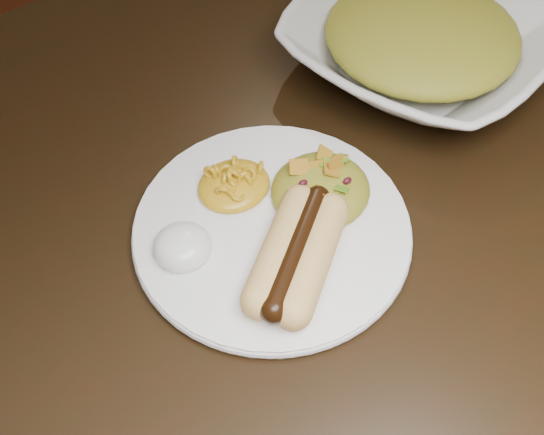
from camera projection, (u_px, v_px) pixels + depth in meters
table at (172, 324)px, 0.64m from camera, size 1.60×0.90×0.75m
plate at (272, 228)px, 0.59m from camera, size 0.29×0.29×0.01m
hotdog at (297, 253)px, 0.54m from camera, size 0.11×0.12×0.03m
mac_and_cheese at (233, 179)px, 0.60m from camera, size 0.07×0.07×0.03m
sour_cream at (181, 242)px, 0.55m from camera, size 0.06×0.06×0.03m
taco_salad at (321, 183)px, 0.59m from camera, size 0.10×0.09×0.04m
serving_bowl at (419, 46)px, 0.70m from camera, size 0.34×0.34×0.07m
bowl_filling at (422, 34)px, 0.69m from camera, size 0.23×0.23×0.05m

